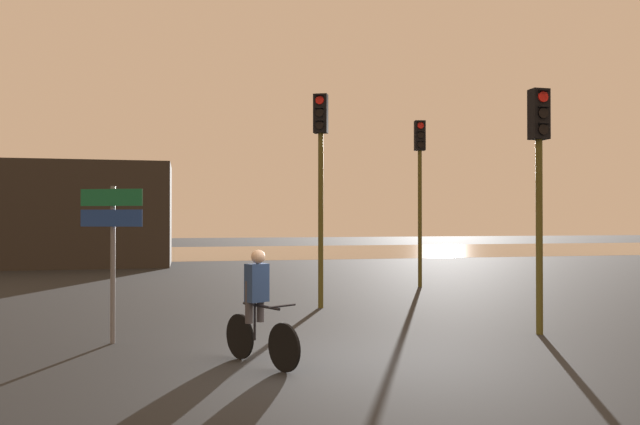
% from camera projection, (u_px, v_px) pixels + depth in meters
% --- Properties ---
extents(ground_plane, '(120.00, 120.00, 0.00)m').
position_uv_depth(ground_plane, '(361.00, 362.00, 8.95)').
color(ground_plane, black).
extents(water_strip, '(80.00, 16.00, 0.01)m').
position_uv_depth(water_strip, '(225.00, 252.00, 38.33)').
color(water_strip, '#9E937F').
rests_on(water_strip, ground).
extents(distant_building, '(13.79, 4.00, 4.49)m').
position_uv_depth(distant_building, '(4.00, 215.00, 26.45)').
color(distant_building, '#2D2823').
rests_on(distant_building, ground).
extents(traffic_light_near_right, '(0.33, 0.34, 4.38)m').
position_uv_depth(traffic_light_near_right, '(539.00, 164.00, 11.12)').
color(traffic_light_near_right, '#4C4719').
rests_on(traffic_light_near_right, ground).
extents(traffic_light_center, '(0.39, 0.41, 4.95)m').
position_uv_depth(traffic_light_center, '(321.00, 161.00, 14.42)').
color(traffic_light_center, '#4C4719').
rests_on(traffic_light_center, ground).
extents(traffic_light_far_right, '(0.36, 0.38, 5.03)m').
position_uv_depth(traffic_light_far_right, '(420.00, 173.00, 18.85)').
color(traffic_light_far_right, '#4C4719').
rests_on(traffic_light_far_right, ground).
extents(direction_sign_post, '(1.02, 0.47, 2.60)m').
position_uv_depth(direction_sign_post, '(112.00, 235.00, 10.28)').
color(direction_sign_post, slate).
rests_on(direction_sign_post, ground).
extents(cyclist, '(0.87, 1.51, 1.62)m').
position_uv_depth(cyclist, '(258.00, 306.00, 8.80)').
color(cyclist, black).
rests_on(cyclist, ground).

